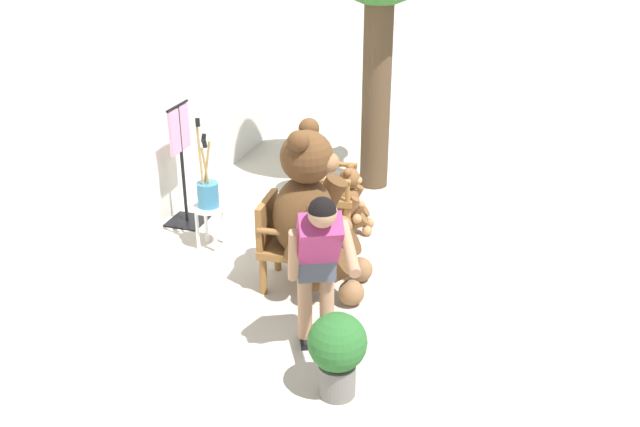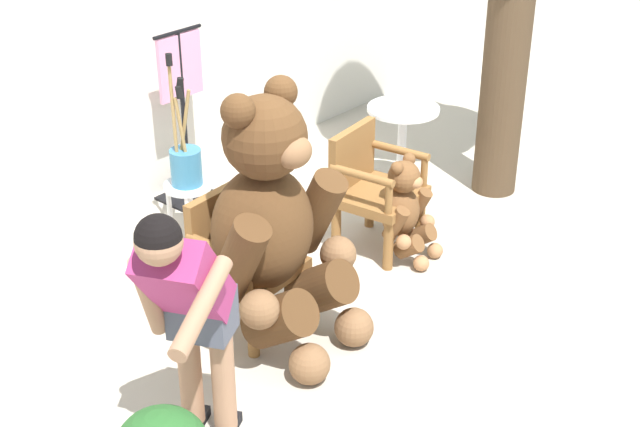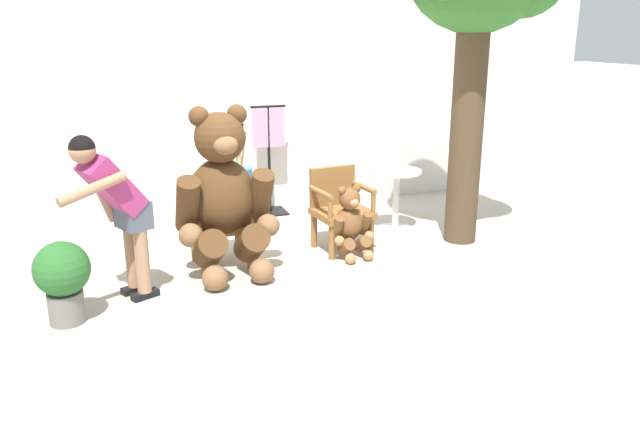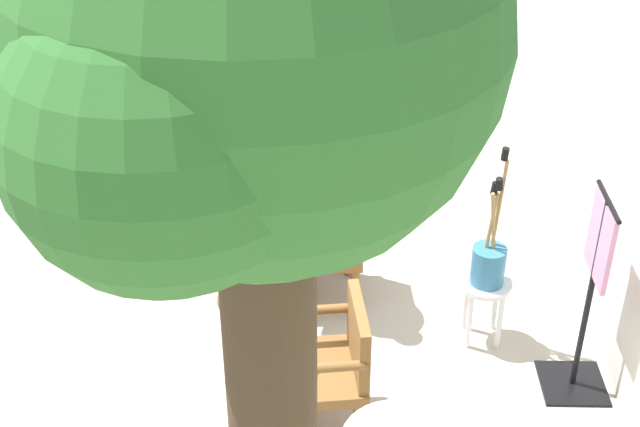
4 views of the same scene
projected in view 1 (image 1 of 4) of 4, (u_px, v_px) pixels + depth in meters
ground_plane at (358, 260)px, 7.23m from camera, size 60.00×60.00×0.00m
back_wall at (135, 106)px, 7.30m from camera, size 10.00×0.16×2.80m
wooden_chair_left at (285, 240)px, 6.62m from camera, size 0.60×0.56×0.86m
wooden_chair_right at (326, 189)px, 7.73m from camera, size 0.62×0.59×0.86m
teddy_bear_large at (312, 212)px, 6.42m from camera, size 0.96×0.93×1.60m
teddy_bear_small at (351, 199)px, 7.70m from camera, size 0.46×0.45×0.75m
person_visitor at (318, 256)px, 5.44m from camera, size 0.73×0.70×1.48m
white_stool at (210, 216)px, 7.36m from camera, size 0.34×0.34×0.46m
brush_bucket at (208, 191)px, 7.24m from camera, size 0.22×0.22×0.95m
round_side_table at (319, 161)px, 8.55m from camera, size 0.56×0.56×0.72m
potted_plant at (337, 349)px, 5.17m from camera, size 0.44×0.44×0.68m
clothing_display_stand at (182, 162)px, 7.74m from camera, size 0.44×0.40×1.36m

